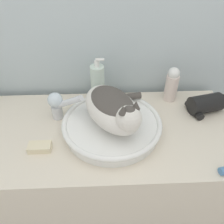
% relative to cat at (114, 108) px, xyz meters
% --- Properties ---
extents(wall_back, '(8.00, 0.05, 2.40)m').
position_rel_cat_xyz_m(wall_back, '(-0.06, 0.32, 0.22)').
color(wall_back, silver).
rests_on(wall_back, ground_plane).
extents(vanity_counter, '(1.10, 0.51, 0.86)m').
position_rel_cat_xyz_m(vanity_counter, '(-0.06, 0.01, -0.55)').
color(vanity_counter, beige).
rests_on(vanity_counter, ground_plane).
extents(sink_basin, '(0.38, 0.38, 0.05)m').
position_rel_cat_xyz_m(sink_basin, '(-0.01, 0.01, -0.09)').
color(sink_basin, white).
rests_on(sink_basin, vanity_counter).
extents(cat, '(0.28, 0.33, 0.15)m').
position_rel_cat_xyz_m(cat, '(0.00, 0.00, 0.00)').
color(cat, silver).
rests_on(cat, sink_basin).
extents(faucet, '(0.15, 0.09, 0.14)m').
position_rel_cat_xyz_m(faucet, '(-0.22, 0.09, -0.05)').
color(faucet, silver).
rests_on(faucet, vanity_counter).
extents(soap_pump_bottle, '(0.06, 0.06, 0.21)m').
position_rel_cat_xyz_m(soap_pump_bottle, '(-0.06, 0.21, -0.03)').
color(soap_pump_bottle, silver).
rests_on(soap_pump_bottle, vanity_counter).
extents(lotion_bottle_white, '(0.06, 0.06, 0.16)m').
position_rel_cat_xyz_m(lotion_bottle_white, '(0.27, 0.21, -0.04)').
color(lotion_bottle_white, silver).
rests_on(lotion_bottle_white, vanity_counter).
extents(hair_dryer, '(0.17, 0.12, 0.08)m').
position_rel_cat_xyz_m(hair_dryer, '(0.40, 0.11, -0.08)').
color(hair_dryer, black).
rests_on(hair_dryer, vanity_counter).
extents(soap_bar, '(0.08, 0.05, 0.02)m').
position_rel_cat_xyz_m(soap_bar, '(-0.27, -0.08, -0.11)').
color(soap_bar, beige).
rests_on(soap_bar, vanity_counter).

